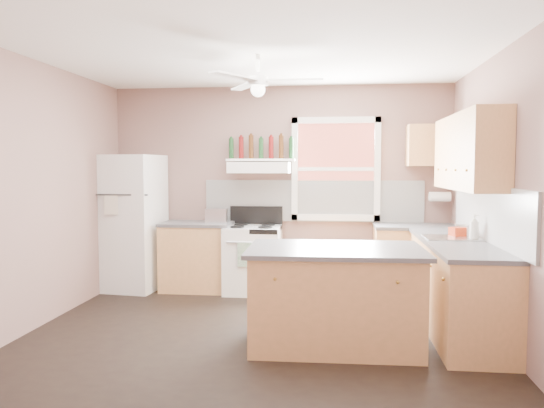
# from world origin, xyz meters

# --- Properties ---
(floor) EXTENTS (4.50, 4.50, 0.00)m
(floor) POSITION_xyz_m (0.00, 0.00, 0.00)
(floor) COLOR black
(floor) RESTS_ON ground
(ceiling) EXTENTS (4.50, 4.50, 0.00)m
(ceiling) POSITION_xyz_m (0.00, 0.00, 2.70)
(ceiling) COLOR white
(ceiling) RESTS_ON ground
(wall_back) EXTENTS (4.50, 0.05, 2.70)m
(wall_back) POSITION_xyz_m (0.00, 2.02, 1.35)
(wall_back) COLOR #795B52
(wall_back) RESTS_ON ground
(wall_right) EXTENTS (0.05, 4.00, 2.70)m
(wall_right) POSITION_xyz_m (2.27, 0.00, 1.35)
(wall_right) COLOR #795B52
(wall_right) RESTS_ON ground
(wall_left) EXTENTS (0.05, 4.00, 2.70)m
(wall_left) POSITION_xyz_m (-2.27, 0.00, 1.35)
(wall_left) COLOR #795B52
(wall_left) RESTS_ON ground
(backsplash_back) EXTENTS (2.90, 0.03, 0.55)m
(backsplash_back) POSITION_xyz_m (0.45, 1.99, 1.18)
(backsplash_back) COLOR white
(backsplash_back) RESTS_ON wall_back
(backsplash_right) EXTENTS (0.03, 2.60, 0.55)m
(backsplash_right) POSITION_xyz_m (2.23, 0.30, 1.18)
(backsplash_right) COLOR white
(backsplash_right) RESTS_ON wall_right
(window_view) EXTENTS (1.00, 0.02, 1.20)m
(window_view) POSITION_xyz_m (0.75, 1.98, 1.60)
(window_view) COLOR brown
(window_view) RESTS_ON wall_back
(window_frame) EXTENTS (1.16, 0.07, 1.36)m
(window_frame) POSITION_xyz_m (0.75, 1.96, 1.60)
(window_frame) COLOR white
(window_frame) RESTS_ON wall_back
(refrigerator) EXTENTS (0.83, 0.81, 1.78)m
(refrigerator) POSITION_xyz_m (-1.95, 1.65, 0.89)
(refrigerator) COLOR white
(refrigerator) RESTS_ON floor
(base_cabinet_left) EXTENTS (0.90, 0.60, 0.86)m
(base_cabinet_left) POSITION_xyz_m (-1.06, 1.70, 0.43)
(base_cabinet_left) COLOR #B4844B
(base_cabinet_left) RESTS_ON floor
(counter_left) EXTENTS (0.92, 0.62, 0.04)m
(counter_left) POSITION_xyz_m (-1.06, 1.70, 0.88)
(counter_left) COLOR #454547
(counter_left) RESTS_ON base_cabinet_left
(toaster) EXTENTS (0.29, 0.18, 0.18)m
(toaster) POSITION_xyz_m (-0.81, 1.72, 0.99)
(toaster) COLOR silver
(toaster) RESTS_ON counter_left
(stove) EXTENTS (0.71, 0.65, 0.86)m
(stove) POSITION_xyz_m (-0.31, 1.65, 0.43)
(stove) COLOR white
(stove) RESTS_ON floor
(range_hood) EXTENTS (0.78, 0.50, 0.14)m
(range_hood) POSITION_xyz_m (-0.23, 1.75, 1.62)
(range_hood) COLOR white
(range_hood) RESTS_ON wall_back
(bottle_shelf) EXTENTS (0.90, 0.26, 0.03)m
(bottle_shelf) POSITION_xyz_m (-0.23, 1.87, 1.72)
(bottle_shelf) COLOR white
(bottle_shelf) RESTS_ON range_hood
(cart) EXTENTS (0.68, 0.51, 0.62)m
(cart) POSITION_xyz_m (0.68, 1.72, 0.31)
(cart) COLOR #B4844B
(cart) RESTS_ON floor
(base_cabinet_corner) EXTENTS (1.00, 0.60, 0.86)m
(base_cabinet_corner) POSITION_xyz_m (1.75, 1.70, 0.43)
(base_cabinet_corner) COLOR #B4844B
(base_cabinet_corner) RESTS_ON floor
(base_cabinet_right) EXTENTS (0.60, 2.20, 0.86)m
(base_cabinet_right) POSITION_xyz_m (1.95, 0.30, 0.43)
(base_cabinet_right) COLOR #B4844B
(base_cabinet_right) RESTS_ON floor
(counter_corner) EXTENTS (1.02, 0.62, 0.04)m
(counter_corner) POSITION_xyz_m (1.75, 1.70, 0.88)
(counter_corner) COLOR #454547
(counter_corner) RESTS_ON base_cabinet_corner
(counter_right) EXTENTS (0.62, 2.22, 0.04)m
(counter_right) POSITION_xyz_m (1.94, 0.30, 0.88)
(counter_right) COLOR #454547
(counter_right) RESTS_ON base_cabinet_right
(sink) EXTENTS (0.55, 0.45, 0.03)m
(sink) POSITION_xyz_m (1.94, 0.50, 0.90)
(sink) COLOR silver
(sink) RESTS_ON counter_right
(faucet) EXTENTS (0.03, 0.03, 0.14)m
(faucet) POSITION_xyz_m (2.10, 0.50, 0.97)
(faucet) COLOR silver
(faucet) RESTS_ON sink
(upper_cabinet_right) EXTENTS (0.33, 1.80, 0.76)m
(upper_cabinet_right) POSITION_xyz_m (2.08, 0.50, 1.78)
(upper_cabinet_right) COLOR #B4844B
(upper_cabinet_right) RESTS_ON wall_right
(upper_cabinet_corner) EXTENTS (0.60, 0.33, 0.52)m
(upper_cabinet_corner) POSITION_xyz_m (1.95, 1.83, 1.90)
(upper_cabinet_corner) COLOR #B4844B
(upper_cabinet_corner) RESTS_ON wall_back
(paper_towel) EXTENTS (0.26, 0.12, 0.12)m
(paper_towel) POSITION_xyz_m (2.07, 1.86, 1.25)
(paper_towel) COLOR white
(paper_towel) RESTS_ON wall_back
(island) EXTENTS (1.52, 0.98, 0.86)m
(island) POSITION_xyz_m (0.75, -0.28, 0.43)
(island) COLOR #B4844B
(island) RESTS_ON floor
(island_top) EXTENTS (1.61, 1.08, 0.04)m
(island_top) POSITION_xyz_m (0.75, -0.28, 0.88)
(island_top) COLOR #454547
(island_top) RESTS_ON island
(ceiling_fan_hub) EXTENTS (0.20, 0.20, 0.08)m
(ceiling_fan_hub) POSITION_xyz_m (0.00, 0.00, 2.45)
(ceiling_fan_hub) COLOR white
(ceiling_fan_hub) RESTS_ON ceiling
(soap_bottle) EXTENTS (0.14, 0.14, 0.25)m
(soap_bottle) POSITION_xyz_m (2.13, 0.39, 1.03)
(soap_bottle) COLOR silver
(soap_bottle) RESTS_ON counter_right
(red_caddy) EXTENTS (0.21, 0.18, 0.10)m
(red_caddy) POSITION_xyz_m (2.04, 0.62, 0.95)
(red_caddy) COLOR #B02C0F
(red_caddy) RESTS_ON counter_right
(wine_bottles) EXTENTS (0.86, 0.06, 0.31)m
(wine_bottles) POSITION_xyz_m (-0.23, 1.87, 1.88)
(wine_bottles) COLOR #143819
(wine_bottles) RESTS_ON bottle_shelf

